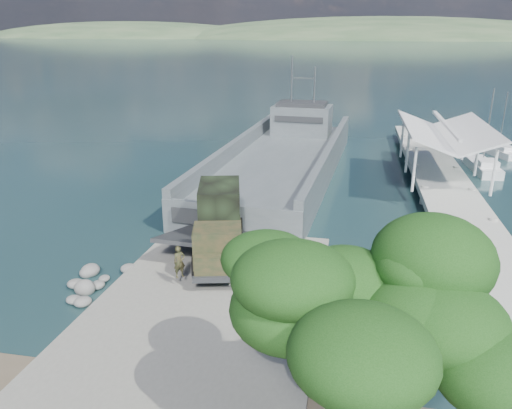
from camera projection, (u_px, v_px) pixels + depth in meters
name	position (u px, v px, depth m)	size (l,w,h in m)	color
ground	(214.00, 300.00, 23.60)	(1400.00, 1400.00, 0.00)	#163436
boat_ramp	(208.00, 306.00, 22.59)	(10.00, 18.00, 0.50)	gray
shoreline_rocks	(98.00, 283.00, 25.15)	(3.20, 5.60, 0.90)	slate
distant_headlands	(398.00, 39.00, 532.84)	(1000.00, 240.00, 48.00)	#2E492D
pier	(443.00, 173.00, 38.13)	(6.40, 44.00, 6.10)	#B4B3A9
landing_craft	(281.00, 166.00, 43.05)	(10.85, 34.88, 10.22)	#495256
military_truck	(219.00, 224.00, 26.59)	(3.98, 7.96, 3.55)	black
soldier	(180.00, 269.00, 23.74)	(0.58, 0.38, 1.59)	black
sailboat_near	(483.00, 167.00, 44.39)	(2.22, 6.25, 7.48)	white
sailboat_far	(499.00, 152.00, 50.07)	(3.36, 5.45, 6.40)	white
overhang_tree	(365.00, 315.00, 12.29)	(7.55, 6.95, 6.85)	#342014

